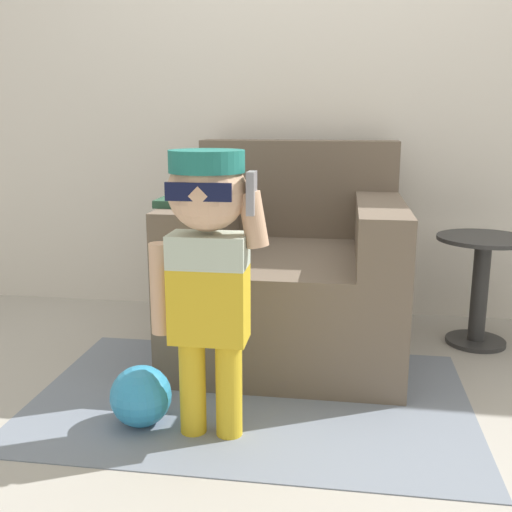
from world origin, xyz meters
The scene contains 7 objects.
ground_plane centered at (0.00, 0.00, 0.00)m, with size 10.00×10.00×0.00m, color #ADA89E.
wall_back centered at (0.00, 0.65, 1.30)m, with size 10.00×0.05×2.60m.
armchair centered at (-0.07, 0.06, 0.34)m, with size 0.99×1.00×0.93m.
person_child centered at (-0.26, -0.77, 0.63)m, with size 0.39×0.29×0.94m.
side_table centered at (0.80, 0.23, 0.31)m, with size 0.42×0.42×0.51m.
rug centered at (-0.16, -0.50, 0.00)m, with size 1.63×1.06×0.01m.
toy_ball centered at (-0.51, -0.74, 0.11)m, with size 0.21×0.21×0.21m.
Camera 1 is at (0.17, -2.56, 1.04)m, focal length 42.00 mm.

